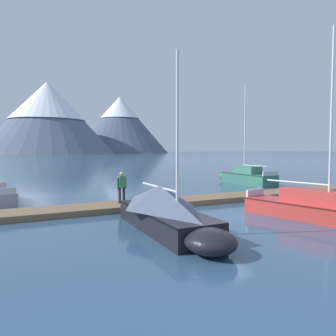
# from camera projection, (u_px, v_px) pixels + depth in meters

# --- Properties ---
(ground_plane) EXTENTS (700.00, 700.00, 0.00)m
(ground_plane) POSITION_uv_depth(u_px,v_px,m) (218.00, 217.00, 15.06)
(ground_plane) COLOR #2D4C6B
(mountain_central_massif) EXTENTS (87.44, 87.44, 47.38)m
(mountain_central_massif) POSITION_uv_depth(u_px,v_px,m) (48.00, 116.00, 210.65)
(mountain_central_massif) COLOR slate
(mountain_central_massif) RESTS_ON ground
(mountain_shoulder_ridge) EXTENTS (76.81, 76.81, 44.58)m
(mountain_shoulder_ridge) POSITION_uv_depth(u_px,v_px,m) (120.00, 124.00, 254.58)
(mountain_shoulder_ridge) COLOR #4C566B
(mountain_shoulder_ridge) RESTS_ON ground
(dock) EXTENTS (28.21, 3.87, 0.30)m
(dock) POSITION_uv_depth(u_px,v_px,m) (181.00, 201.00, 18.72)
(dock) COLOR brown
(dock) RESTS_ON ground
(sailboat_second_berth) EXTENTS (2.31, 7.15, 6.75)m
(sailboat_second_berth) POSITION_uv_depth(u_px,v_px,m) (167.00, 210.00, 12.48)
(sailboat_second_berth) COLOR black
(sailboat_second_berth) RESTS_ON ground
(sailboat_mid_dock_port) EXTENTS (3.25, 6.96, 8.43)m
(sailboat_mid_dock_port) POSITION_uv_depth(u_px,v_px,m) (316.00, 209.00, 14.34)
(sailboat_mid_dock_port) COLOR #B2332D
(sailboat_mid_dock_port) RESTS_ON ground
(sailboat_mid_dock_starboard) EXTENTS (2.25, 6.89, 8.98)m
(sailboat_mid_dock_starboard) POSITION_uv_depth(u_px,v_px,m) (245.00, 177.00, 29.58)
(sailboat_mid_dock_starboard) COLOR #336B56
(sailboat_mid_dock_starboard) RESTS_ON ground
(person_on_dock) EXTENTS (0.57, 0.31, 1.69)m
(person_on_dock) POSITION_uv_depth(u_px,v_px,m) (122.00, 185.00, 17.20)
(person_on_dock) COLOR #232328
(person_on_dock) RESTS_ON dock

